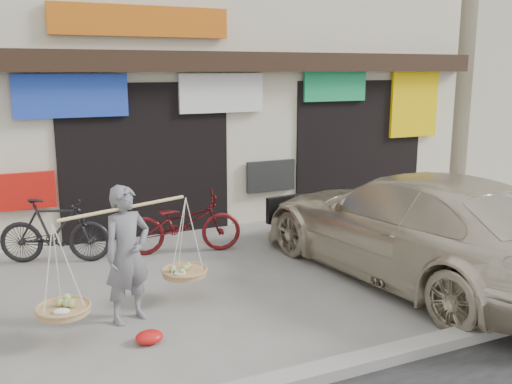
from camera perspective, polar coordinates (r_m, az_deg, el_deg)
name	(u,v)px	position (r m, az deg, el deg)	size (l,w,h in m)	color
ground	(221,306)	(7.32, -3.56, -11.32)	(70.00, 70.00, 0.00)	gray
kerb	(298,378)	(5.68, 4.22, -18.07)	(70.00, 0.25, 0.12)	gray
shophouse_block	(108,44)	(12.92, -14.58, 14.14)	(14.00, 6.32, 7.00)	beige
street_vendor	(128,260)	(6.83, -12.72, -6.62)	(2.10, 1.12, 1.63)	slate
bike_1	(55,231)	(9.25, -19.47, -3.66)	(0.47, 1.68, 1.01)	black
bike_2	(183,223)	(9.27, -7.33, -3.11)	(0.65, 1.87, 0.98)	#4E0D10
suv	(413,226)	(8.35, 15.42, -3.26)	(2.72, 5.45, 1.52)	beige
red_bag	(149,337)	(6.49, -10.63, -14.07)	(0.31, 0.25, 0.14)	red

